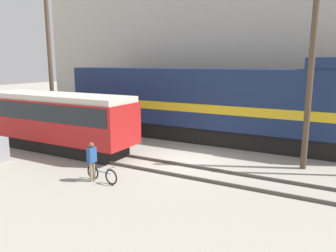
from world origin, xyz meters
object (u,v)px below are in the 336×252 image
(bicycle, at_px, (102,174))
(person, at_px, (92,158))
(streetcar, at_px, (57,118))
(utility_pole_left, at_px, (50,63))
(signal_box, at_px, (0,149))
(freight_locomotive, at_px, (203,103))
(utility_pole_center, at_px, (310,80))

(bicycle, height_order, person, person)
(streetcar, distance_m, bicycle, 6.31)
(person, distance_m, utility_pole_left, 11.23)
(bicycle, xyz_separation_m, utility_pole_left, (-9.15, 5.85, 4.44))
(utility_pole_left, relative_size, signal_box, 7.94)
(person, relative_size, signal_box, 1.38)
(bicycle, bearing_deg, freight_locomotive, 85.91)
(person, xyz_separation_m, utility_pole_center, (7.43, 5.96, 3.05))
(freight_locomotive, bearing_deg, bicycle, -94.09)
(streetcar, relative_size, utility_pole_left, 1.00)
(bicycle, distance_m, signal_box, 6.35)
(freight_locomotive, height_order, bicycle, freight_locomotive)
(person, xyz_separation_m, utility_pole_left, (-8.75, 5.96, 3.77))
(freight_locomotive, distance_m, bicycle, 9.18)
(utility_pole_center, bearing_deg, bicycle, -140.20)
(streetcar, distance_m, person, 5.88)
(bicycle, xyz_separation_m, person, (-0.41, -0.11, 0.67))
(freight_locomotive, distance_m, streetcar, 8.70)
(freight_locomotive, distance_m, signal_box, 11.61)
(freight_locomotive, bearing_deg, signal_box, -127.44)
(signal_box, bearing_deg, streetcar, 73.66)
(bicycle, height_order, utility_pole_left, utility_pole_left)
(person, bearing_deg, streetcar, 150.43)
(utility_pole_left, bearing_deg, freight_locomotive, 17.47)
(freight_locomotive, relative_size, person, 10.98)
(freight_locomotive, distance_m, utility_pole_left, 10.54)
(bicycle, height_order, signal_box, signal_box)
(streetcar, relative_size, person, 5.76)
(streetcar, height_order, bicycle, streetcar)
(utility_pole_center, bearing_deg, signal_box, -155.71)
(freight_locomotive, relative_size, streetcar, 1.91)
(bicycle, height_order, utility_pole_center, utility_pole_center)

